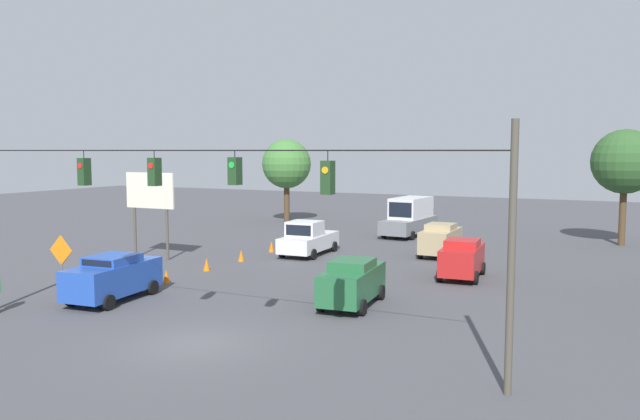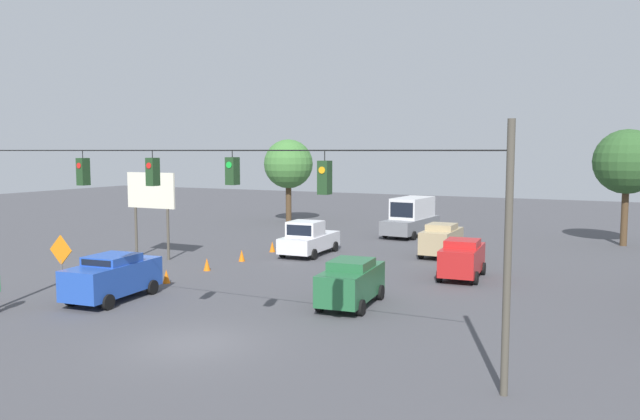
% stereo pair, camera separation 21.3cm
% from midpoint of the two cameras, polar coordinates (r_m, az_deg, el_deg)
% --- Properties ---
extents(ground_plane, '(140.00, 140.00, 0.00)m').
position_cam_midpoint_polar(ground_plane, '(21.49, -11.61, -11.91)').
color(ground_plane, '#47474C').
extents(overhead_signal_span, '(20.22, 0.38, 7.17)m').
position_cam_midpoint_polar(overhead_signal_span, '(20.67, -11.76, 0.25)').
color(overhead_signal_span, '#4C473D').
rests_on(overhead_signal_span, ground_plane).
extents(sedan_tan_oncoming_deep, '(1.95, 3.99, 1.99)m').
position_cam_midpoint_polar(sedan_tan_oncoming_deep, '(38.31, 10.82, -2.65)').
color(sedan_tan_oncoming_deep, tan).
rests_on(sedan_tan_oncoming_deep, ground_plane).
extents(sedan_green_crossing_near, '(2.23, 4.42, 1.92)m').
position_cam_midpoint_polar(sedan_green_crossing_near, '(25.82, 2.73, -6.56)').
color(sedan_green_crossing_near, '#236038').
rests_on(sedan_green_crossing_near, ground_plane).
extents(sedan_blue_parked_shoulder, '(2.40, 4.67, 1.95)m').
position_cam_midpoint_polar(sedan_blue_parked_shoulder, '(28.14, -18.60, -5.80)').
color(sedan_blue_parked_shoulder, '#234CB2').
rests_on(sedan_blue_parked_shoulder, ground_plane).
extents(pickup_truck_white_withflow_far, '(2.41, 5.11, 2.12)m').
position_cam_midpoint_polar(pickup_truck_white_withflow_far, '(38.18, -1.27, -2.67)').
color(pickup_truck_white_withflow_far, silver).
rests_on(pickup_truck_white_withflow_far, ground_plane).
extents(box_truck_grey_withflow_deep, '(2.81, 6.62, 2.86)m').
position_cam_midpoint_polar(box_truck_grey_withflow_deep, '(47.36, 8.11, -0.61)').
color(box_truck_grey_withflow_deep, slate).
rests_on(box_truck_grey_withflow_deep, ground_plane).
extents(sedan_red_oncoming_far, '(2.16, 4.06, 1.96)m').
position_cam_midpoint_polar(sedan_red_oncoming_far, '(32.02, 12.67, -4.30)').
color(sedan_red_oncoming_far, red).
rests_on(sedan_red_oncoming_far, ground_plane).
extents(traffic_cone_nearest, '(0.37, 0.37, 0.67)m').
position_cam_midpoint_polar(traffic_cone_nearest, '(28.53, -18.58, -7.05)').
color(traffic_cone_nearest, orange).
rests_on(traffic_cone_nearest, ground_plane).
extents(traffic_cone_second, '(0.37, 0.37, 0.67)m').
position_cam_midpoint_polar(traffic_cone_second, '(31.04, -14.07, -5.92)').
color(traffic_cone_second, orange).
rests_on(traffic_cone_second, ground_plane).
extents(traffic_cone_third, '(0.37, 0.37, 0.67)m').
position_cam_midpoint_polar(traffic_cone_third, '(33.80, -10.51, -4.92)').
color(traffic_cone_third, orange).
rests_on(traffic_cone_third, ground_plane).
extents(traffic_cone_fourth, '(0.37, 0.37, 0.67)m').
position_cam_midpoint_polar(traffic_cone_fourth, '(36.32, -7.39, -4.16)').
color(traffic_cone_fourth, orange).
rests_on(traffic_cone_fourth, ground_plane).
extents(traffic_cone_fifth, '(0.37, 0.37, 0.67)m').
position_cam_midpoint_polar(traffic_cone_fifth, '(39.44, -4.61, -3.36)').
color(traffic_cone_fifth, orange).
rests_on(traffic_cone_fifth, ground_plane).
extents(roadside_billboard, '(3.47, 0.16, 5.09)m').
position_cam_midpoint_polar(roadside_billboard, '(37.97, -15.43, 1.17)').
color(roadside_billboard, '#4C473D').
rests_on(roadside_billboard, ground_plane).
extents(work_zone_sign, '(1.27, 0.06, 2.84)m').
position_cam_midpoint_polar(work_zone_sign, '(28.40, -22.79, -3.85)').
color(work_zone_sign, slate).
rests_on(work_zone_sign, ground_plane).
extents(tree_horizon_left, '(4.31, 4.31, 7.80)m').
position_cam_midpoint_polar(tree_horizon_left, '(46.23, 25.99, 3.96)').
color(tree_horizon_left, '#4C3823').
rests_on(tree_horizon_left, ground_plane).
extents(tree_horizon_right, '(4.34, 4.34, 7.37)m').
position_cam_midpoint_polar(tree_horizon_right, '(55.48, -3.19, 4.19)').
color(tree_horizon_right, '#4C3823').
rests_on(tree_horizon_right, ground_plane).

